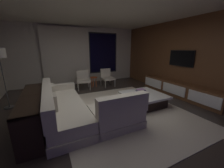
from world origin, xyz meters
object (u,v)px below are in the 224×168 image
(sectional_couch, at_px, (77,109))
(accent_chair_by_curtain, at_px, (83,79))
(media_console, at_px, (179,90))
(console_table_behind_couch, at_px, (33,109))
(book_stack_on_coffee_table, at_px, (141,91))
(coffee_table, at_px, (143,99))
(mounted_tv, at_px, (181,58))
(accent_chair_near_window, at_px, (107,77))
(side_stool, at_px, (94,79))

(sectional_couch, xyz_separation_m, accent_chair_by_curtain, (0.80, 2.58, 0.14))
(media_console, bearing_deg, sectional_couch, -178.53)
(sectional_couch, xyz_separation_m, console_table_behind_couch, (-0.91, 0.13, 0.13))
(book_stack_on_coffee_table, xyz_separation_m, accent_chair_by_curtain, (-1.22, 2.41, 0.03))
(coffee_table, distance_m, mounted_tv, 2.18)
(sectional_couch, distance_m, book_stack_on_coffee_table, 2.03)
(book_stack_on_coffee_table, relative_size, mounted_tv, 0.32)
(book_stack_on_coffee_table, height_order, accent_chair_by_curtain, accent_chair_by_curtain)
(book_stack_on_coffee_table, xyz_separation_m, accent_chair_near_window, (-0.11, 2.39, 0.03))
(coffee_table, height_order, media_console, media_console)
(book_stack_on_coffee_table, xyz_separation_m, side_stool, (-0.73, 2.43, -0.03))
(accent_chair_near_window, bearing_deg, sectional_couch, -126.76)
(sectional_couch, bearing_deg, accent_chair_near_window, 53.24)
(coffee_table, bearing_deg, sectional_couch, -179.24)
(book_stack_on_coffee_table, relative_size, console_table_behind_couch, 0.15)
(coffee_table, relative_size, media_console, 0.37)
(sectional_couch, bearing_deg, media_console, 1.47)
(accent_chair_near_window, distance_m, console_table_behind_couch, 3.73)
(mounted_tv, bearing_deg, book_stack_on_coffee_table, -176.13)
(media_console, xyz_separation_m, console_table_behind_couch, (-4.57, 0.04, 0.17))
(book_stack_on_coffee_table, xyz_separation_m, mounted_tv, (1.82, 0.12, 0.94))
(media_console, bearing_deg, console_table_behind_couch, 179.55)
(sectional_couch, height_order, side_stool, sectional_couch)
(side_stool, distance_m, media_console, 3.45)
(console_table_behind_couch, bearing_deg, media_console, -0.45)
(accent_chair_by_curtain, bearing_deg, console_table_behind_couch, -125.03)
(coffee_table, distance_m, accent_chair_near_window, 2.55)
(media_console, bearing_deg, accent_chair_near_window, 125.26)
(book_stack_on_coffee_table, relative_size, accent_chair_by_curtain, 0.40)
(sectional_couch, distance_m, mounted_tv, 3.99)
(sectional_couch, bearing_deg, coffee_table, 0.76)
(accent_chair_near_window, height_order, mounted_tv, mounted_tv)
(mounted_tv, xyz_separation_m, console_table_behind_couch, (-4.75, -0.16, -0.93))
(accent_chair_by_curtain, xyz_separation_m, mounted_tv, (3.04, -2.29, 0.92))
(coffee_table, bearing_deg, media_console, 2.35)
(sectional_couch, height_order, console_table_behind_couch, sectional_couch)
(mounted_tv, height_order, console_table_behind_couch, mounted_tv)
(accent_chair_by_curtain, bearing_deg, mounted_tv, -36.97)
(side_stool, height_order, mounted_tv, mounted_tv)
(side_stool, bearing_deg, accent_chair_near_window, -3.85)
(side_stool, xyz_separation_m, mounted_tv, (2.55, -2.31, 0.98))
(coffee_table, xyz_separation_m, console_table_behind_couch, (-2.93, 0.10, 0.23))
(sectional_couch, distance_m, console_table_behind_couch, 0.93)
(book_stack_on_coffee_table, bearing_deg, console_table_behind_couch, -179.22)
(mounted_tv, bearing_deg, coffee_table, -171.70)
(coffee_table, height_order, accent_chair_near_window, accent_chair_near_window)
(sectional_couch, xyz_separation_m, mounted_tv, (3.84, 0.29, 1.06))
(side_stool, bearing_deg, sectional_couch, -116.31)
(coffee_table, bearing_deg, side_stool, 105.84)
(sectional_couch, distance_m, accent_chair_near_window, 3.20)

